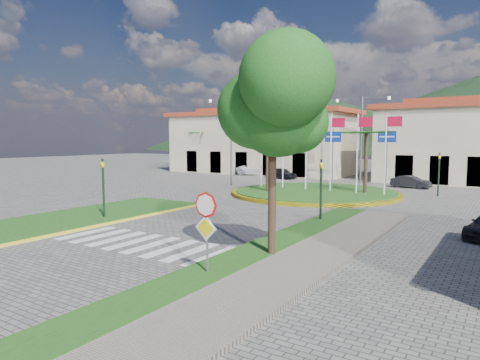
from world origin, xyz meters
The scene contains 21 objects.
ground centered at (0.00, 0.00, 0.00)m, with size 160.00×160.00×0.00m, color #5F5D5A.
sidewalk_right centered at (6.00, 2.00, 0.07)m, with size 4.00×28.00×0.15m, color gray.
verge_right centered at (4.80, 2.00, 0.09)m, with size 1.60×28.00×0.18m, color #1B4D16.
median_left centered at (-6.50, 6.00, 0.09)m, with size 5.00×14.00×0.18m, color #1B4D16.
crosswalk centered at (0.00, 4.00, 0.01)m, with size 8.00×3.00×0.01m, color silver.
roundabout_island centered at (0.00, 22.00, 0.17)m, with size 12.70×12.70×6.00m.
stop_sign centered at (4.90, 1.96, 1.79)m, with size 0.80×0.11×2.65m.
deciduous_tree centered at (5.50, 5.00, 5.18)m, with size 3.60×3.60×6.80m.
traffic_light_left centered at (-5.20, 6.50, 1.94)m, with size 0.15×0.18×3.20m.
traffic_light_right centered at (4.50, 12.00, 1.94)m, with size 0.15×0.18×3.20m.
traffic_light_far centered at (8.00, 26.00, 1.94)m, with size 0.18×0.15×3.20m.
direction_sign_west centered at (-2.00, 30.97, 3.53)m, with size 1.60×0.14×5.20m.
direction_sign_east centered at (3.00, 30.97, 3.53)m, with size 1.60×0.14×5.20m.
street_lamp_centre centered at (1.00, 30.00, 4.50)m, with size 4.80×0.16×8.00m.
street_lamp_west centered at (-9.00, 24.00, 4.50)m, with size 4.80×0.16×8.00m.
building_left centered at (-14.00, 38.00, 3.90)m, with size 23.32×9.54×8.05m.
hill_far_west centered at (-55.00, 140.00, 11.00)m, with size 140.00×140.00×22.00m, color black.
hill_near_back centered at (-10.00, 130.00, 8.00)m, with size 110.00×110.00×16.00m, color black.
white_van centered at (-12.28, 34.36, 0.67)m, with size 2.21×4.79×1.33m, color white.
car_dark_a centered at (-8.00, 32.15, 0.59)m, with size 1.38×3.44×1.17m, color black.
car_dark_b centered at (5.22, 30.51, 0.53)m, with size 1.13×3.24×1.07m, color black.
Camera 1 is at (12.59, -8.13, 4.23)m, focal length 32.00 mm.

